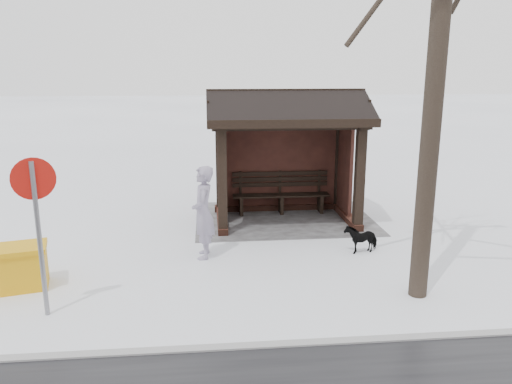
% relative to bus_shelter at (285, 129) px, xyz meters
% --- Properties ---
extents(ground, '(120.00, 120.00, 0.00)m').
position_rel_bus_shelter_xyz_m(ground, '(0.00, 0.16, -2.17)').
color(ground, white).
rests_on(ground, ground).
extents(kerb, '(120.00, 0.15, 0.06)m').
position_rel_bus_shelter_xyz_m(kerb, '(0.00, 5.66, -2.16)').
color(kerb, gray).
rests_on(kerb, ground).
extents(trampled_patch, '(4.20, 3.20, 0.02)m').
position_rel_bus_shelter_xyz_m(trampled_patch, '(0.00, -0.04, -2.16)').
color(trampled_patch, gray).
rests_on(trampled_patch, ground).
extents(bus_shelter, '(3.60, 2.40, 3.09)m').
position_rel_bus_shelter_xyz_m(bus_shelter, '(0.00, 0.00, 0.00)').
color(bus_shelter, '#3D1F16').
rests_on(bus_shelter, ground).
extents(pedestrian, '(0.44, 0.66, 1.78)m').
position_rel_bus_shelter_xyz_m(pedestrian, '(1.90, 2.35, -1.28)').
color(pedestrian, gray).
rests_on(pedestrian, ground).
extents(dog, '(0.70, 0.46, 0.55)m').
position_rel_bus_shelter_xyz_m(dog, '(-1.19, 2.35, -1.89)').
color(dog, black).
rests_on(dog, ground).
extents(grit_bin, '(1.07, 0.85, 0.72)m').
position_rel_bus_shelter_xyz_m(grit_bin, '(4.94, 3.47, -1.80)').
color(grit_bin, '#CE8F0C').
rests_on(grit_bin, ground).
extents(road_sign, '(0.57, 0.23, 2.34)m').
position_rel_bus_shelter_xyz_m(road_sign, '(4.20, 4.45, -0.48)').
color(road_sign, slate).
rests_on(road_sign, ground).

